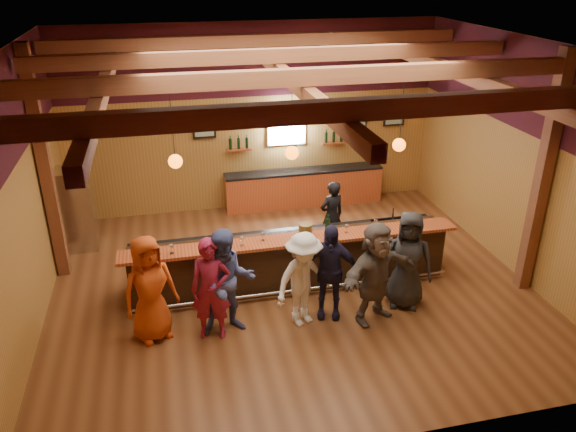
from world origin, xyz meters
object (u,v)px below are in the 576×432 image
(customer_orange, at_px, (150,289))
(customer_denim, at_px, (228,282))
(customer_brown, at_px, (376,273))
(customer_redvest, at_px, (211,289))
(customer_white, at_px, (303,280))
(back_bar_cabinet, at_px, (304,188))
(customer_navy, at_px, (329,271))
(bar_counter, at_px, (291,258))
(bartender, at_px, (332,216))
(customer_dark, at_px, (407,260))
(bottle_a, at_px, (328,225))
(ice_bucket, at_px, (305,230))
(stainless_fridge, at_px, (77,209))

(customer_orange, relative_size, customer_denim, 0.98)
(customer_brown, bearing_deg, customer_redvest, 153.43)
(customer_white, bearing_deg, customer_redvest, 155.44)
(back_bar_cabinet, height_order, customer_redvest, customer_redvest)
(customer_orange, height_order, customer_navy, customer_orange)
(bar_counter, height_order, back_bar_cabinet, bar_counter)
(customer_white, xyz_separation_m, bartender, (1.26, 2.48, -0.07))
(bar_counter, bearing_deg, customer_dark, -33.55)
(bar_counter, xyz_separation_m, customer_dark, (1.84, -1.22, 0.40))
(customer_dark, bearing_deg, bottle_a, 161.11)
(customer_white, xyz_separation_m, bottle_a, (0.78, 1.20, 0.38))
(back_bar_cabinet, relative_size, customer_navy, 2.26)
(customer_redvest, relative_size, ice_bucket, 6.78)
(customer_navy, relative_size, customer_dark, 0.96)
(bartender, bearing_deg, back_bar_cabinet, -106.49)
(customer_redvest, xyz_separation_m, customer_dark, (3.50, 0.16, 0.02))
(customer_brown, height_order, bartender, customer_brown)
(customer_brown, distance_m, customer_dark, 0.78)
(back_bar_cabinet, height_order, ice_bucket, ice_bucket)
(customer_brown, xyz_separation_m, ice_bucket, (-0.92, 1.22, 0.32))
(customer_dark, bearing_deg, customer_redvest, -154.21)
(bartender, bearing_deg, customer_navy, 55.90)
(customer_orange, relative_size, ice_bucket, 6.99)
(customer_redvest, relative_size, customer_navy, 1.02)
(customer_redvest, relative_size, customer_white, 1.04)
(bartender, bearing_deg, customer_redvest, 25.60)
(customer_redvest, distance_m, ice_bucket, 2.17)
(bar_counter, height_order, customer_redvest, customer_redvest)
(customer_orange, distance_m, customer_dark, 4.46)
(customer_white, bearing_deg, customer_denim, 152.13)
(bar_counter, distance_m, customer_denim, 1.93)
(ice_bucket, xyz_separation_m, bottle_a, (0.47, 0.14, -0.00))
(bartender, height_order, bottle_a, bartender)
(customer_orange, bearing_deg, customer_redvest, -34.53)
(customer_orange, bearing_deg, customer_white, -27.31)
(customer_redvest, relative_size, customer_denim, 0.95)
(back_bar_cabinet, height_order, customer_denim, customer_denim)
(back_bar_cabinet, relative_size, customer_dark, 2.18)
(customer_navy, bearing_deg, customer_orange, -163.76)
(customer_redvest, xyz_separation_m, bartender, (2.81, 2.49, -0.11))
(bar_counter, xyz_separation_m, stainless_fridge, (-4.12, 2.45, 0.38))
(customer_orange, bearing_deg, ice_bucket, -5.97)
(customer_brown, bearing_deg, customer_denim, 151.36)
(ice_bucket, bearing_deg, bartender, 56.18)
(bar_counter, xyz_separation_m, customer_brown, (1.13, -1.53, 0.40))
(customer_white, height_order, ice_bucket, customer_white)
(ice_bucket, bearing_deg, customer_redvest, -150.13)
(customer_white, distance_m, customer_navy, 0.50)
(bar_counter, height_order, customer_dark, customer_dark)
(customer_denim, bearing_deg, bottle_a, 27.17)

